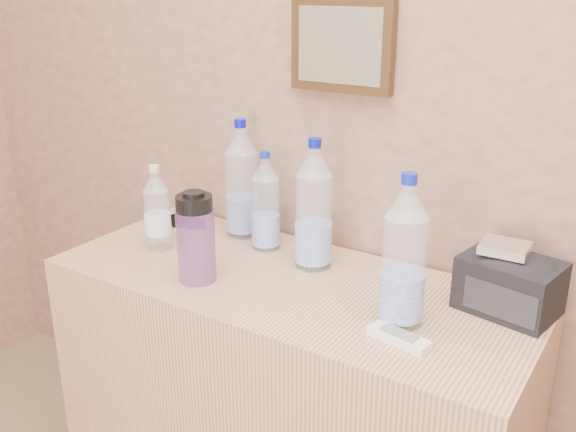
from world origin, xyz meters
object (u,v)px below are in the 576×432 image
object	(u,v)px
pet_large_c	(314,211)
ac_remote	(399,338)
dresser	(288,407)
sunglasses	(186,222)
nalgene_bottle	(196,237)
toiletry_bag	(510,282)
pet_large_b	(266,206)
pet_large_d	(404,259)
pet_small	(157,213)
foil_packet	(505,248)
pet_large_a	(242,185)

from	to	relation	value
pet_large_c	ac_remote	size ratio (longest dim) A/B	2.52
dresser	sunglasses	size ratio (longest dim) A/B	10.29
nalgene_bottle	ac_remote	world-z (taller)	nalgene_bottle
nalgene_bottle	pet_large_c	bearing A→B (deg)	48.67
pet_large_c	ac_remote	xyz separation A→B (m)	(0.36, -0.24, -0.15)
nalgene_bottle	ac_remote	xyz separation A→B (m)	(0.58, -0.00, -0.11)
toiletry_bag	pet_large_b	bearing A→B (deg)	-169.94
pet_large_d	nalgene_bottle	world-z (taller)	pet_large_d
pet_small	nalgene_bottle	distance (m)	0.26
ac_remote	foil_packet	world-z (taller)	foil_packet
dresser	nalgene_bottle	bearing A→B (deg)	-147.68
pet_large_c	pet_large_d	bearing A→B (deg)	-26.16
dresser	pet_large_c	bearing A→B (deg)	84.65
nalgene_bottle	toiletry_bag	world-z (taller)	nalgene_bottle
dresser	pet_large_c	distance (m)	0.58
pet_large_a	foil_packet	world-z (taller)	pet_large_a
pet_large_b	pet_large_c	world-z (taller)	pet_large_c
sunglasses	nalgene_bottle	bearing A→B (deg)	-60.69
pet_large_d	pet_small	world-z (taller)	pet_large_d
pet_small	sunglasses	xyz separation A→B (m)	(-0.05, 0.18, -0.10)
dresser	pet_small	xyz separation A→B (m)	(-0.44, -0.03, 0.52)
pet_large_b	nalgene_bottle	distance (m)	0.28
pet_small	toiletry_bag	xyz separation A→B (m)	(0.97, 0.17, -0.04)
sunglasses	ac_remote	size ratio (longest dim) A/B	0.88
pet_small	foil_packet	world-z (taller)	pet_small
dresser	ac_remote	distance (m)	0.58
nalgene_bottle	toiletry_bag	xyz separation A→B (m)	(0.74, 0.27, -0.05)
pet_small	nalgene_bottle	size ratio (longest dim) A/B	1.04
pet_large_b	toiletry_bag	bearing A→B (deg)	-0.29
nalgene_bottle	sunglasses	size ratio (longest dim) A/B	1.94
pet_large_b	ac_remote	world-z (taller)	pet_large_b
sunglasses	foil_packet	distance (m)	1.01
pet_large_a	nalgene_bottle	distance (m)	0.34
pet_large_a	sunglasses	size ratio (longest dim) A/B	2.88
pet_large_b	toiletry_bag	size ratio (longest dim) A/B	1.34
nalgene_bottle	foil_packet	size ratio (longest dim) A/B	2.27
dresser	nalgene_bottle	size ratio (longest dim) A/B	5.31
ac_remote	toiletry_bag	world-z (taller)	toiletry_bag
dresser	nalgene_bottle	xyz separation A→B (m)	(-0.20, -0.13, 0.53)
pet_small	foil_packet	size ratio (longest dim) A/B	2.36
pet_large_d	foil_packet	bearing A→B (deg)	47.20
dresser	pet_large_b	distance (m)	0.58
pet_small	toiletry_bag	bearing A→B (deg)	9.97
pet_small	foil_packet	xyz separation A→B (m)	(0.95, 0.17, 0.05)
nalgene_bottle	dresser	bearing A→B (deg)	32.32
pet_large_c	nalgene_bottle	size ratio (longest dim) A/B	1.48
pet_large_a	pet_large_c	bearing A→B (deg)	-15.25
pet_large_b	ac_remote	bearing A→B (deg)	-26.96
pet_small	sunglasses	bearing A→B (deg)	105.57
dresser	pet_large_c	size ratio (longest dim) A/B	3.59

